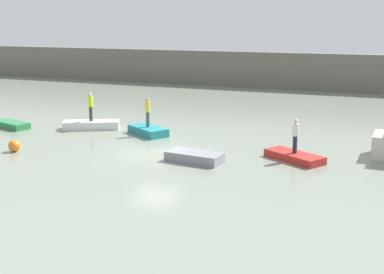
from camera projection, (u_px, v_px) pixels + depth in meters
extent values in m
plane|color=gray|center=(155.00, 153.00, 27.06)|extent=(120.00, 120.00, 0.00)
cube|color=#666056|center=(272.00, 70.00, 51.69)|extent=(80.00, 1.20, 3.62)
cube|color=#2D7F47|center=(11.00, 125.00, 33.20)|extent=(2.95, 1.82, 0.40)
cube|color=white|center=(91.00, 125.00, 32.84)|extent=(3.65, 2.59, 0.51)
cube|color=teal|center=(148.00, 131.00, 31.21)|extent=(3.01, 2.56, 0.48)
cube|color=gray|center=(195.00, 157.00, 25.32)|extent=(2.90, 1.58, 0.48)
cube|color=red|center=(294.00, 157.00, 25.55)|extent=(3.25, 2.64, 0.38)
cylinder|color=#4C4C56|center=(148.00, 119.00, 31.05)|extent=(0.22, 0.22, 0.91)
cylinder|color=yellow|center=(148.00, 107.00, 30.88)|extent=(0.32, 0.32, 0.62)
sphere|color=tan|center=(147.00, 100.00, 30.78)|extent=(0.24, 0.24, 0.24)
cylinder|color=#38332D|center=(91.00, 114.00, 32.67)|extent=(0.22, 0.22, 0.93)
cylinder|color=#D8F226|center=(90.00, 102.00, 32.49)|extent=(0.32, 0.32, 0.65)
sphere|color=beige|center=(90.00, 95.00, 32.39)|extent=(0.23, 0.23, 0.23)
cylinder|color=#232838|center=(295.00, 144.00, 25.41)|extent=(0.22, 0.22, 0.87)
cylinder|color=white|center=(296.00, 130.00, 25.24)|extent=(0.32, 0.32, 0.61)
sphere|color=beige|center=(296.00, 121.00, 25.15)|extent=(0.23, 0.23, 0.23)
sphere|color=orange|center=(14.00, 146.00, 27.19)|extent=(0.63, 0.63, 0.63)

